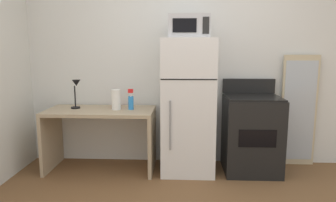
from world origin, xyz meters
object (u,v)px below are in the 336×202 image
(spray_bottle, at_px, (131,101))
(refrigerator, at_px, (188,106))
(desk_lamp, at_px, (76,89))
(desk, at_px, (101,127))
(coffee_mug, at_px, (117,103))
(leaning_mirror, at_px, (299,111))
(microwave, at_px, (189,26))
(paper_towel_roll, at_px, (116,100))
(oven_range, at_px, (251,134))

(spray_bottle, xyz_separation_m, refrigerator, (0.69, -0.01, -0.05))
(desk_lamp, bearing_deg, refrigerator, -1.45)
(desk, bearing_deg, coffee_mug, 46.36)
(spray_bottle, bearing_deg, leaning_mirror, 7.11)
(microwave, bearing_deg, spray_bottle, 177.79)
(desk, distance_m, refrigerator, 1.09)
(paper_towel_roll, distance_m, refrigerator, 0.87)
(coffee_mug, relative_size, oven_range, 0.09)
(desk_lamp, distance_m, spray_bottle, 0.69)
(desk_lamp, relative_size, microwave, 0.77)
(desk_lamp, height_order, coffee_mug, desk_lamp)
(desk_lamp, bearing_deg, microwave, -2.34)
(desk_lamp, xyz_separation_m, coffee_mug, (0.47, 0.13, -0.19))
(desk, relative_size, paper_towel_roll, 5.37)
(paper_towel_roll, height_order, coffee_mug, paper_towel_roll)
(desk_lamp, relative_size, refrigerator, 0.22)
(desk, xyz_separation_m, paper_towel_roll, (0.20, 0.01, 0.34))
(coffee_mug, bearing_deg, spray_bottle, -37.66)
(spray_bottle, relative_size, microwave, 0.54)
(desk_lamp, relative_size, coffee_mug, 3.72)
(microwave, bearing_deg, leaning_mirror, 11.58)
(desk, relative_size, desk_lamp, 3.65)
(desk, xyz_separation_m, oven_range, (1.82, 0.02, -0.07))
(desk_lamp, height_order, microwave, microwave)
(desk, relative_size, coffee_mug, 13.58)
(desk, xyz_separation_m, coffee_mug, (0.17, 0.17, 0.26))
(oven_range, bearing_deg, leaning_mirror, 22.01)
(spray_bottle, bearing_deg, desk_lamp, 177.52)
(desk_lamp, height_order, spray_bottle, desk_lamp)
(spray_bottle, bearing_deg, microwave, -2.21)
(refrigerator, height_order, microwave, microwave)
(oven_range, bearing_deg, coffee_mug, 174.66)
(coffee_mug, xyz_separation_m, microwave, (0.89, -0.19, 0.92))
(refrigerator, bearing_deg, microwave, -89.68)
(coffee_mug, height_order, leaning_mirror, leaning_mirror)
(oven_range, height_order, leaning_mirror, leaning_mirror)
(microwave, bearing_deg, oven_range, 2.31)
(coffee_mug, relative_size, microwave, 0.21)
(refrigerator, bearing_deg, coffee_mug, 169.55)
(desk_lamp, height_order, leaning_mirror, leaning_mirror)
(oven_range, bearing_deg, microwave, -177.69)
(paper_towel_roll, bearing_deg, spray_bottle, 2.96)
(leaning_mirror, bearing_deg, paper_towel_roll, -173.21)
(microwave, height_order, leaning_mirror, microwave)
(microwave, relative_size, oven_range, 0.42)
(spray_bottle, height_order, coffee_mug, spray_bottle)
(microwave, xyz_separation_m, leaning_mirror, (1.40, 0.29, -1.02))
(coffee_mug, xyz_separation_m, refrigerator, (0.89, -0.16, -0.00))
(desk, relative_size, spray_bottle, 5.18)
(oven_range, relative_size, leaning_mirror, 0.79)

